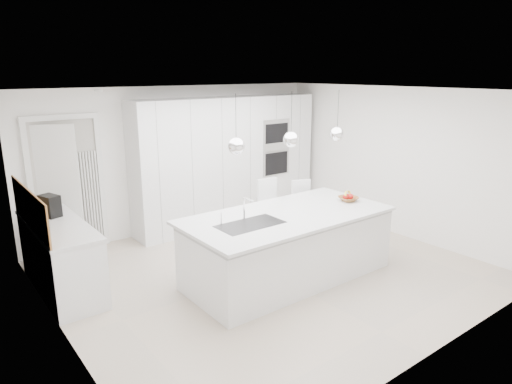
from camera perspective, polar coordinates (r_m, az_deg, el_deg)
floor at (r=6.55m, az=1.62°, el=-9.88°), size 5.50×5.50×0.00m
wall_back at (r=8.17m, az=-9.45°, el=4.18°), size 5.50×0.00×5.50m
wall_left at (r=4.95m, az=-23.92°, el=-4.05°), size 0.00×5.00×5.00m
ceiling at (r=5.95m, az=1.80°, el=12.54°), size 5.50×5.50×0.00m
tall_cabinets at (r=8.34m, az=-3.59°, el=3.88°), size 3.60×0.60×2.30m
oven_stack at (r=8.60m, az=2.56°, el=5.58°), size 0.62×0.04×1.05m
doorway_frame at (r=7.50m, az=-22.48°, el=0.51°), size 1.11×0.08×2.13m
hallway_door at (r=7.40m, az=-24.21°, el=-0.02°), size 0.76×0.38×2.00m
radiator at (r=7.62m, az=-20.02°, el=-0.41°), size 0.32×0.04×1.40m
left_base_cabinets at (r=6.39m, az=-23.19°, el=-7.63°), size 0.60×1.80×0.86m
left_worktop at (r=6.24m, az=-23.61°, el=-3.80°), size 0.62×1.82×0.04m
oak_backsplash at (r=6.11m, az=-26.48°, el=-1.85°), size 0.02×1.80×0.50m
island_base at (r=6.23m, az=4.12°, el=-6.96°), size 2.80×1.20×0.86m
island_worktop at (r=6.11m, az=3.89°, el=-2.91°), size 2.84×1.40×0.04m
island_sink at (r=5.70m, az=-0.72°, el=-4.83°), size 0.84×0.44×0.18m
island_tap at (r=5.81m, az=-1.51°, el=-2.06°), size 0.02×0.02×0.30m
pendant_left at (r=5.32m, az=-2.49°, el=5.74°), size 0.20×0.20×0.20m
pendant_mid at (r=5.84m, az=4.39°, el=6.54°), size 0.20×0.20×0.20m
pendant_right at (r=6.43m, az=10.09°, el=7.13°), size 0.20×0.20×0.20m
fruit_bowl at (r=6.80m, az=11.46°, el=-0.85°), size 0.33×0.33×0.07m
espresso_machine at (r=6.52m, az=-24.35°, el=-1.59°), size 0.25×0.31×0.29m
bar_stool_left at (r=7.13m, az=2.09°, el=-2.95°), size 0.40×0.54×1.12m
bar_stool_right at (r=7.43m, az=6.26°, el=-2.62°), size 0.47×0.55×1.04m
apple_a at (r=6.78m, az=11.73°, el=-0.57°), size 0.09×0.09×0.09m
apple_b at (r=6.74m, az=11.16°, el=-0.61°), size 0.09×0.09×0.09m
apple_c at (r=6.83m, az=11.33°, el=-0.49°), size 0.07×0.07×0.07m
banana_bunch at (r=6.79m, az=11.38°, el=-0.23°), size 0.22×0.16×0.19m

